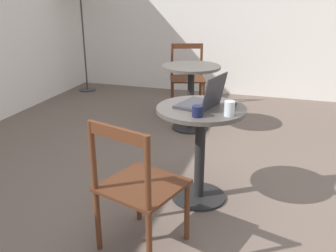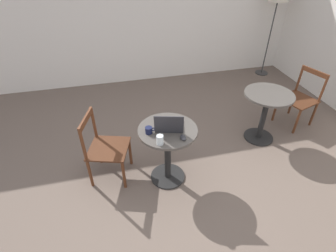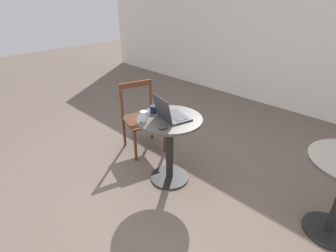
{
  "view_description": "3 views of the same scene",
  "coord_description": "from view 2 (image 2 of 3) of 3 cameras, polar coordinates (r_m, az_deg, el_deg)",
  "views": [
    {
      "loc": [
        -2.61,
        -0.17,
        1.57
      ],
      "look_at": [
        -0.13,
        0.61,
        0.62
      ],
      "focal_mm": 40.0,
      "sensor_mm": 36.0,
      "label": 1
    },
    {
      "loc": [
        -0.57,
        -1.86,
        2.49
      ],
      "look_at": [
        0.04,
        0.66,
        0.58
      ],
      "focal_mm": 28.0,
      "sensor_mm": 36.0,
      "label": 2
    },
    {
      "loc": [
        1.62,
        -1.33,
        1.91
      ],
      "look_at": [
        -0.16,
        0.48,
        0.58
      ],
      "focal_mm": 28.0,
      "sensor_mm": 36.0,
      "label": 3
    }
  ],
  "objects": [
    {
      "name": "ground_plane",
      "position": [
        3.16,
        2.15,
        -15.76
      ],
      "size": [
        16.0,
        16.0,
        0.0
      ],
      "primitive_type": "plane",
      "color": "#66564C"
    },
    {
      "name": "wall_back",
      "position": [
        5.25,
        -7.71,
        23.41
      ],
      "size": [
        9.4,
        0.06,
        2.7
      ],
      "color": "white",
      "rests_on": "ground_plane"
    },
    {
      "name": "cafe_table_near",
      "position": [
        3.02,
        -0.06,
        -3.96
      ],
      "size": [
        0.67,
        0.67,
        0.76
      ],
      "color": "black",
      "rests_on": "ground_plane"
    },
    {
      "name": "cafe_table_mid",
      "position": [
        3.92,
        20.55,
        3.87
      ],
      "size": [
        0.67,
        0.67,
        0.76
      ],
      "color": "black",
      "rests_on": "ground_plane"
    },
    {
      "name": "chair_near_left",
      "position": [
        3.22,
        -13.61,
        -4.63
      ],
      "size": [
        0.57,
        0.57,
        0.88
      ],
      "color": "#562D19",
      "rests_on": "ground_plane"
    },
    {
      "name": "chair_mid_right",
      "position": [
        4.56,
        26.84,
        5.39
      ],
      "size": [
        0.57,
        0.57,
        0.88
      ],
      "color": "#562D19",
      "rests_on": "ground_plane"
    },
    {
      "name": "laptop",
      "position": [
        2.86,
        0.23,
        0.15
      ],
      "size": [
        0.37,
        0.36,
        0.25
      ],
      "color": "#2D2D33",
      "rests_on": "cafe_table_near"
    },
    {
      "name": "mouse",
      "position": [
        2.75,
        3.3,
        -2.5
      ],
      "size": [
        0.06,
        0.1,
        0.03
      ],
      "color": "#2D2D33",
      "rests_on": "cafe_table_near"
    },
    {
      "name": "mug",
      "position": [
        2.82,
        -4.17,
        -0.92
      ],
      "size": [
        0.11,
        0.08,
        0.08
      ],
      "color": "#141938",
      "rests_on": "cafe_table_near"
    },
    {
      "name": "drinking_glass",
      "position": [
        2.66,
        -1.76,
        -3.02
      ],
      "size": [
        0.07,
        0.07,
        0.1
      ],
      "color": "silver",
      "rests_on": "cafe_table_near"
    }
  ]
}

